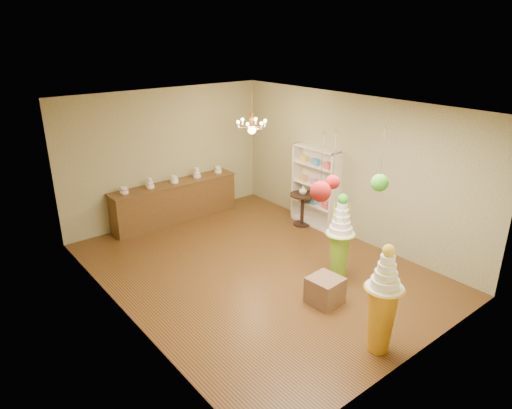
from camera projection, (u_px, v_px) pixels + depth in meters
floor at (256, 268)px, 8.52m from camera, size 6.50×6.50×0.00m
ceiling at (256, 107)px, 7.44m from camera, size 6.50×6.50×0.00m
wall_back at (167, 155)px, 10.35m from camera, size 5.00×0.04×3.00m
wall_front at (421, 262)px, 5.62m from camera, size 5.00×0.04×3.00m
wall_left at (120, 230)px, 6.52m from camera, size 0.04×6.50×3.00m
wall_right at (350, 168)px, 9.44m from camera, size 0.04×6.50×3.00m
pedestal_green at (339, 246)px, 7.88m from camera, size 0.50×0.50×1.64m
pedestal_orange at (382, 310)px, 6.16m from camera, size 0.51×0.51×1.62m
burlap_riser at (325, 290)px, 7.39m from camera, size 0.53×0.53×0.45m
sideboard at (176, 201)px, 10.51m from camera, size 3.04×0.54×1.16m
shelving_unit at (315, 187)px, 10.15m from camera, size 0.33×1.20×1.80m
round_table at (302, 205)px, 10.27m from camera, size 0.58×0.58×0.74m
vase at (303, 190)px, 10.14m from camera, size 0.18×0.18×0.18m
pom_red_left at (321, 191)px, 5.94m from camera, size 0.28×0.28×0.94m
pom_green_mid at (380, 183)px, 6.33m from camera, size 0.25×0.25×0.93m
pom_red_right at (333, 182)px, 6.03m from camera, size 0.19×0.19×0.80m
chandelier at (252, 127)px, 9.35m from camera, size 0.86×0.86×0.85m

